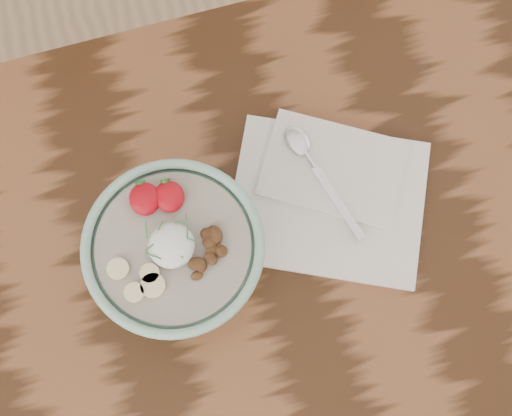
{
  "coord_description": "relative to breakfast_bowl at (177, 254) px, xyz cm",
  "views": [
    {
      "loc": [
        -8.8,
        -9.53,
        166.13
      ],
      "look_at": [
        -2.84,
        11.36,
        87.44
      ],
      "focal_mm": 50.0,
      "sensor_mm": 36.0,
      "label": 1
    }
  ],
  "objects": [
    {
      "name": "table",
      "position": [
        13.19,
        -9.87,
        -16.44
      ],
      "size": [
        160.0,
        90.0,
        75.0
      ],
      "color": "#371D0D",
      "rests_on": "ground"
    },
    {
      "name": "breakfast_bowl",
      "position": [
        0.0,
        0.0,
        0.0
      ],
      "size": [
        21.21,
        21.21,
        13.94
      ],
      "rotation": [
        0.0,
        0.0,
        0.09
      ],
      "color": "#8DBEA4",
      "rests_on": "table"
    },
    {
      "name": "napkin",
      "position": [
        21.11,
        3.86,
        -6.49
      ],
      "size": [
        31.41,
        29.12,
        1.55
      ],
      "rotation": [
        0.0,
        0.0,
        -0.44
      ],
      "color": "white",
      "rests_on": "table"
    },
    {
      "name": "spoon",
      "position": [
        19.68,
        9.34,
        -5.2
      ],
      "size": [
        6.81,
        17.93,
        0.95
      ],
      "rotation": [
        0.0,
        0.0,
        0.27
      ],
      "color": "silver",
      "rests_on": "napkin"
    }
  ]
}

